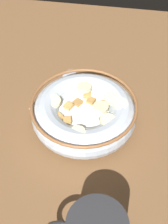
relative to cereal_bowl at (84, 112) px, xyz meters
The scene contains 3 objects.
ground_plane 3.97cm from the cereal_bowl, ahead, with size 90.61×90.61×2.00cm, color brown.
cereal_bowl is the anchor object (origin of this frame).
spoon 13.38cm from the cereal_bowl, 58.93° to the right, with size 8.05×14.81×0.80cm.
Camera 1 is at (-6.24, 36.81, 44.93)cm, focal length 47.59 mm.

